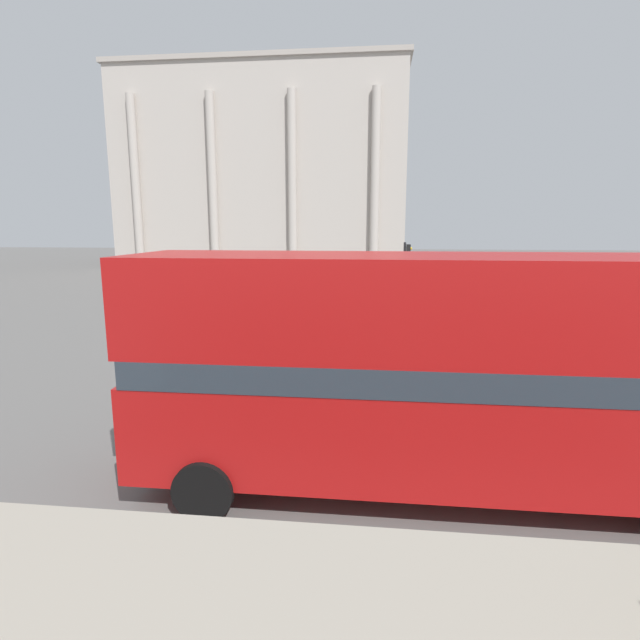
{
  "coord_description": "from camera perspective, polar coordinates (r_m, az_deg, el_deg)",
  "views": [
    {
      "loc": [
        -0.69,
        -2.13,
        4.58
      ],
      "look_at": [
        -2.71,
        15.75,
        1.18
      ],
      "focal_mm": 28.0,
      "sensor_mm": 36.0,
      "label": 1
    }
  ],
  "objects": [
    {
      "name": "plaza_building_left",
      "position": [
        61.02,
        -6.23,
        16.59
      ],
      "size": [
        32.51,
        13.67,
        21.82
      ],
      "color": "#BCB2A8",
      "rests_on": "ground_plane"
    },
    {
      "name": "traffic_light_far",
      "position": [
        25.41,
        9.77,
        5.79
      ],
      "size": [
        0.42,
        0.24,
        3.78
      ],
      "color": "black",
      "rests_on": "ground_plane"
    },
    {
      "name": "traffic_light_mid",
      "position": [
        17.83,
        21.57,
        2.88
      ],
      "size": [
        0.42,
        0.24,
        3.64
      ],
      "color": "black",
      "rests_on": "ground_plane"
    },
    {
      "name": "pedestrian_black",
      "position": [
        30.13,
        16.11,
        3.44
      ],
      "size": [
        0.32,
        0.32,
        1.72
      ],
      "rotation": [
        0.0,
        0.0,
        1.98
      ],
      "color": "#282B33",
      "rests_on": "ground_plane"
    },
    {
      "name": "car_maroon",
      "position": [
        28.93,
        -7.52,
        2.9
      ],
      "size": [
        4.2,
        1.93,
        1.35
      ],
      "rotation": [
        0.0,
        0.0,
        4.16
      ],
      "color": "black",
      "rests_on": "ground_plane"
    },
    {
      "name": "double_decker_bus",
      "position": [
        8.51,
        13.64,
        -5.21
      ],
      "size": [
        10.24,
        2.62,
        4.12
      ],
      "rotation": [
        0.0,
        0.0,
        -0.07
      ],
      "color": "black",
      "rests_on": "ground_plane"
    },
    {
      "name": "car_silver",
      "position": [
        24.02,
        19.85,
        0.76
      ],
      "size": [
        4.2,
        1.93,
        1.35
      ],
      "rotation": [
        0.0,
        0.0,
        1.23
      ],
      "color": "black",
      "rests_on": "ground_plane"
    },
    {
      "name": "pedestrian_yellow",
      "position": [
        27.89,
        13.24,
        3.05
      ],
      "size": [
        0.32,
        0.32,
        1.74
      ],
      "rotation": [
        0.0,
        0.0,
        5.02
      ],
      "color": "#282B33",
      "rests_on": "ground_plane"
    },
    {
      "name": "traffic_light_near",
      "position": [
        12.61,
        29.72,
        -0.1
      ],
      "size": [
        0.42,
        0.24,
        3.87
      ],
      "color": "black",
      "rests_on": "ground_plane"
    }
  ]
}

